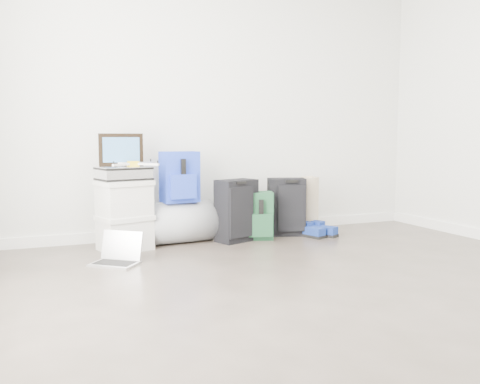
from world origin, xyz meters
name	(u,v)px	position (x,y,z in m)	size (l,w,h in m)	color
ground	(364,310)	(0.00, 0.00, 0.00)	(5.00, 5.00, 0.00)	#39312A
boxes_stack	(125,215)	(-0.97, 2.09, 0.30)	(0.50, 0.45, 0.60)	silver
briefcase	(124,174)	(-0.97, 2.09, 0.66)	(0.41, 0.30, 0.12)	#B2B2B7
painting	(121,150)	(-0.97, 2.19, 0.86)	(0.38, 0.06, 0.28)	black
drone	(133,164)	(-0.89, 2.07, 0.75)	(0.40, 0.40, 0.05)	gold
duffel_bag	(179,222)	(-0.45, 2.21, 0.19)	(0.38, 0.38, 0.62)	#95999D
blue_backpack	(180,178)	(-0.45, 2.18, 0.60)	(0.35, 0.27, 0.46)	#1A44AC
large_suitcase	(237,211)	(0.06, 2.07, 0.29)	(0.43, 0.35, 0.58)	black
green_backpack	(256,217)	(0.27, 2.09, 0.22)	(0.37, 0.32, 0.45)	#163E28
carry_on	(287,207)	(0.63, 2.16, 0.28)	(0.41, 0.33, 0.57)	black
shoes	(317,231)	(0.88, 1.99, 0.05)	(0.36, 0.32, 0.10)	black
rolled_rug	(309,205)	(0.94, 2.23, 0.28)	(0.19, 0.19, 0.57)	tan
laptop	(118,256)	(-1.11, 1.62, 0.06)	(0.42, 0.40, 0.24)	silver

